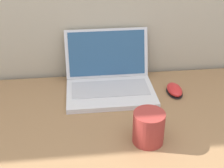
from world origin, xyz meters
name	(u,v)px	position (x,y,z in m)	size (l,w,h in m)	color
laptop	(109,79)	(0.01, 0.55, 0.82)	(0.36, 0.31, 0.22)	silver
drink_cup	(149,127)	(0.10, 0.19, 0.83)	(0.10, 0.10, 0.11)	#9E332D
computer_mouse	(174,90)	(0.28, 0.48, 0.79)	(0.06, 0.11, 0.03)	black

